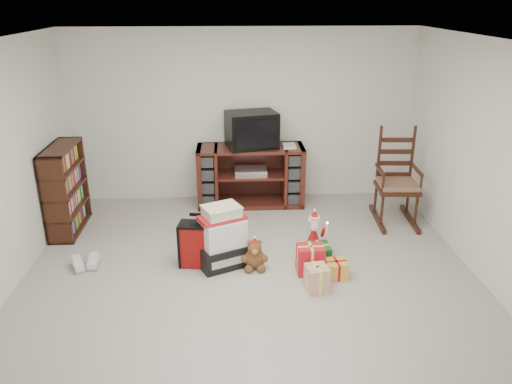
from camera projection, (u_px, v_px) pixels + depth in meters
room at (250, 173)px, 4.94m from camera, size 5.01×5.01×2.51m
tv_stand at (251, 176)px, 7.28m from camera, size 1.54×0.56×0.88m
bookshelf at (66, 191)px, 6.43m from camera, size 0.31×0.93×1.14m
rocking_chair at (395, 188)px, 6.76m from camera, size 0.59×0.91×1.33m
gift_pile at (222, 240)px, 5.65m from camera, size 0.68×0.61×0.71m
red_suitcase at (198, 244)px, 5.64m from camera, size 0.43×0.27×0.62m
stocking at (229, 239)px, 5.67m from camera, size 0.30×0.19×0.61m
teddy_bear at (254, 256)px, 5.62m from camera, size 0.24×0.21×0.35m
santa_figurine at (314, 237)px, 5.94m from camera, size 0.27×0.26×0.56m
mrs_claus_figurine at (228, 236)px, 5.95m from camera, size 0.27×0.26×0.56m
sneaker_pair at (86, 264)px, 5.66m from camera, size 0.34×0.28×0.09m
gift_cluster at (318, 263)px, 5.52m from camera, size 0.56×0.86×0.26m
crt_television at (252, 130)px, 7.02m from camera, size 0.78×0.63×0.50m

